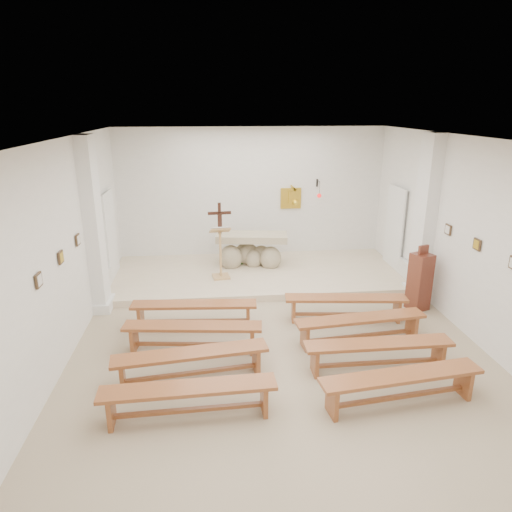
{
  "coord_description": "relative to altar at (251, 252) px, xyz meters",
  "views": [
    {
      "loc": [
        -1.09,
        -6.9,
        3.99
      ],
      "look_at": [
        -0.23,
        1.6,
        1.17
      ],
      "focal_mm": 32.0,
      "sensor_mm": 36.0,
      "label": 1
    }
  ],
  "objects": [
    {
      "name": "pilaster_left",
      "position": [
        -3.26,
        -1.97,
        1.25
      ],
      "size": [
        0.26,
        0.55,
        3.5
      ],
      "primitive_type": "cube",
      "color": "white",
      "rests_on": "ground"
    },
    {
      "name": "crucifix_stand",
      "position": [
        -0.78,
        -0.69,
        0.67
      ],
      "size": [
        0.53,
        0.23,
        1.76
      ],
      "rotation": [
        0.0,
        0.0,
        0.09
      ],
      "color": "black",
      "rests_on": "sanctuary_platform"
    },
    {
      "name": "wall_left",
      "position": [
        -3.38,
        -3.97,
        1.25
      ],
      "size": [
        0.02,
        10.0,
        3.5
      ],
      "primitive_type": "cube",
      "color": "white",
      "rests_on": "ground"
    },
    {
      "name": "sanctuary_platform",
      "position": [
        0.11,
        -0.47,
        -0.42
      ],
      "size": [
        6.98,
        3.0,
        0.15
      ],
      "primitive_type": "cube",
      "color": "beige",
      "rests_on": "ground"
    },
    {
      "name": "bench_left_second",
      "position": [
        -1.34,
        -3.88,
        -0.13
      ],
      "size": [
        2.36,
        0.64,
        0.49
      ],
      "rotation": [
        0.0,
        0.0,
        -0.12
      ],
      "color": "#99542C",
      "rests_on": "ground"
    },
    {
      "name": "radiator_right",
      "position": [
        3.54,
        -1.27,
        -0.23
      ],
      "size": [
        0.1,
        0.85,
        0.52
      ],
      "primitive_type": "cube",
      "color": "silver",
      "rests_on": "ground"
    },
    {
      "name": "lectern",
      "position": [
        -0.78,
        -0.81,
        0.28
      ],
      "size": [
        0.5,
        0.44,
        1.28
      ],
      "rotation": [
        0.0,
        0.0,
        0.13
      ],
      "color": "tan",
      "rests_on": "sanctuary_platform"
    },
    {
      "name": "ceiling",
      "position": [
        0.11,
        -3.97,
        2.99
      ],
      "size": [
        7.0,
        10.0,
        0.02
      ],
      "primitive_type": "cube",
      "color": "silver",
      "rests_on": "wall_back"
    },
    {
      "name": "pilaster_right",
      "position": [
        3.48,
        -1.97,
        1.25
      ],
      "size": [
        0.26,
        0.55,
        3.5
      ],
      "primitive_type": "cube",
      "color": "white",
      "rests_on": "ground"
    },
    {
      "name": "potted_plant",
      "position": [
        -0.24,
        0.18,
        -0.1
      ],
      "size": [
        0.55,
        0.52,
        0.49
      ],
      "primitive_type": "imported",
      "rotation": [
        0.0,
        0.0,
        0.37
      ],
      "color": "#2A5421",
      "rests_on": "sanctuary_platform"
    },
    {
      "name": "ground",
      "position": [
        0.11,
        -3.97,
        -0.5
      ],
      "size": [
        7.0,
        10.0,
        0.0
      ],
      "primitive_type": "cube",
      "color": "tan",
      "rests_on": "ground"
    },
    {
      "name": "radiator_left",
      "position": [
        -3.32,
        -1.27,
        -0.23
      ],
      "size": [
        0.1,
        0.85,
        0.52
      ],
      "primitive_type": "cube",
      "color": "silver",
      "rests_on": "ground"
    },
    {
      "name": "bench_left_front",
      "position": [
        -1.34,
        -2.99,
        -0.13
      ],
      "size": [
        2.36,
        0.54,
        0.49
      ],
      "rotation": [
        0.0,
        0.0,
        -0.07
      ],
      "color": "#99542C",
      "rests_on": "ground"
    },
    {
      "name": "bench_right_second",
      "position": [
        1.57,
        -3.88,
        -0.13
      ],
      "size": [
        2.36,
        0.62,
        0.49
      ],
      "rotation": [
        0.0,
        0.0,
        0.11
      ],
      "color": "#99542C",
      "rests_on": "ground"
    },
    {
      "name": "station_frame_right_mid",
      "position": [
        3.58,
        -3.77,
        1.22
      ],
      "size": [
        0.03,
        0.2,
        0.2
      ],
      "primitive_type": "cube",
      "color": "#422F1D",
      "rests_on": "wall_right"
    },
    {
      "name": "bench_right_fourth",
      "position": [
        1.57,
        -5.67,
        -0.13
      ],
      "size": [
        2.36,
        0.66,
        0.49
      ],
      "rotation": [
        0.0,
        0.0,
        0.12
      ],
      "color": "#99542C",
      "rests_on": "ground"
    },
    {
      "name": "gold_wall_relief",
      "position": [
        1.16,
        0.99,
        1.15
      ],
      "size": [
        0.55,
        0.04,
        0.55
      ],
      "primitive_type": "cube",
      "color": "gold",
      "rests_on": "wall_back"
    },
    {
      "name": "bench_right_third",
      "position": [
        1.57,
        -4.77,
        -0.13
      ],
      "size": [
        2.34,
        0.38,
        0.49
      ],
      "rotation": [
        0.0,
        0.0,
        0.0
      ],
      "color": "#99542C",
      "rests_on": "ground"
    },
    {
      "name": "wall_back",
      "position": [
        0.11,
        1.02,
        1.25
      ],
      "size": [
        7.0,
        0.02,
        3.5
      ],
      "primitive_type": "cube",
      "color": "white",
      "rests_on": "ground"
    },
    {
      "name": "station_frame_left_front",
      "position": [
        -3.36,
        -4.77,
        1.22
      ],
      "size": [
        0.03,
        0.2,
        0.2
      ],
      "primitive_type": "cube",
      "color": "#422F1D",
      "rests_on": "wall_left"
    },
    {
      "name": "station_frame_left_mid",
      "position": [
        -3.36,
        -3.77,
        1.22
      ],
      "size": [
        0.03,
        0.2,
        0.2
      ],
      "primitive_type": "cube",
      "color": "#422F1D",
      "rests_on": "wall_left"
    },
    {
      "name": "donation_pedestal",
      "position": [
        3.21,
        -2.61,
        0.11
      ],
      "size": [
        0.47,
        0.47,
        1.37
      ],
      "rotation": [
        0.0,
        0.0,
        0.36
      ],
      "color": "#602C1B",
      "rests_on": "ground"
    },
    {
      "name": "station_frame_right_rear",
      "position": [
        3.58,
        -2.77,
        1.22
      ],
      "size": [
        0.03,
        0.2,
        0.2
      ],
      "primitive_type": "cube",
      "color": "#422F1D",
      "rests_on": "wall_right"
    },
    {
      "name": "bench_right_front",
      "position": [
        1.57,
        -2.99,
        -0.13
      ],
      "size": [
        2.36,
        0.62,
        0.49
      ],
      "rotation": [
        0.0,
        0.0,
        -0.11
      ],
      "color": "#99542C",
      "rests_on": "ground"
    },
    {
      "name": "altar",
      "position": [
        0.0,
        0.0,
        0.0
      ],
      "size": [
        1.82,
        0.9,
        0.9
      ],
      "rotation": [
        0.0,
        0.0,
        -0.13
      ],
      "color": "tan",
      "rests_on": "sanctuary_platform"
    },
    {
      "name": "bench_left_third",
      "position": [
        -1.34,
        -4.77,
        -0.13
      ],
      "size": [
        2.36,
        0.66,
        0.49
      ],
      "rotation": [
        0.0,
        0.0,
        0.13
      ],
      "color": "#99542C",
      "rests_on": "ground"
    },
    {
      "name": "sanctuary_lamp",
      "position": [
        1.86,
        0.74,
        1.31
      ],
      "size": [
        0.11,
        0.36,
        0.44
      ],
      "color": "black",
      "rests_on": "wall_back"
    },
    {
      "name": "station_frame_left_rear",
      "position": [
        -3.36,
        -2.77,
        1.22
      ],
      "size": [
        0.03,
        0.2,
        0.2
      ],
      "primitive_type": "cube",
      "color": "#422F1D",
      "rests_on": "wall_left"
    },
    {
      "name": "wall_right",
      "position": [
        3.6,
        -3.97,
        1.25
      ],
      "size": [
        0.02,
        10.0,
        3.5
      ],
      "primitive_type": "cube",
      "color": "white",
      "rests_on": "ground"
    },
    {
      "name": "bench_left_fourth",
      "position": [
        -1.34,
        -5.67,
        -0.13
      ],
      "size": [
        2.35,
        0.46,
        0.49
      ],
      "rotation": [
        0.0,
        0.0,
        0.04
      ],
      "color": "#99542C",
      "rests_on": "ground"
    }
  ]
}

